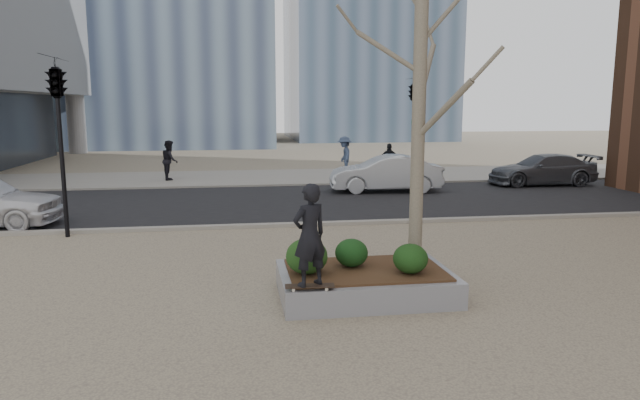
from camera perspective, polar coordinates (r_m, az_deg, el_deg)
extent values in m
plane|color=gray|center=(10.10, -1.12, -9.80)|extent=(120.00, 120.00, 0.00)
cube|color=black|center=(19.77, -4.91, -0.24)|extent=(60.00, 8.00, 0.02)
cube|color=gray|center=(26.69, -5.90, 2.27)|extent=(60.00, 6.00, 0.02)
cube|color=gray|center=(10.20, 4.51, -8.30)|extent=(3.00, 2.00, 0.45)
cube|color=#382314|center=(10.12, 4.53, -6.98)|extent=(2.70, 1.70, 0.04)
ellipsoid|color=#133E15|center=(9.74, -1.34, -5.64)|extent=(0.72, 0.72, 0.61)
ellipsoid|color=black|center=(10.19, 3.17, -5.29)|extent=(0.59, 0.59, 0.50)
ellipsoid|color=black|center=(9.89, 9.03, -5.81)|extent=(0.60, 0.60, 0.51)
imported|color=black|center=(8.87, -1.05, -3.52)|extent=(0.70, 0.61, 1.62)
imported|color=#AFB2B8|center=(22.19, 6.57, 2.65)|extent=(4.38, 1.86, 1.40)
imported|color=#50545C|center=(25.67, 21.32, 2.86)|extent=(4.53, 2.03, 1.29)
imported|color=black|center=(26.34, -14.79, 3.88)|extent=(0.76, 0.93, 1.77)
imported|color=#394966|center=(27.08, 2.48, 4.42)|extent=(0.75, 1.23, 1.85)
imported|color=black|center=(26.11, 6.95, 3.89)|extent=(1.00, 0.56, 1.60)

